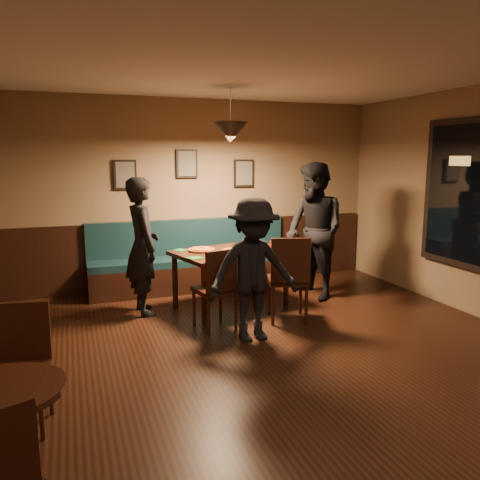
{
  "coord_description": "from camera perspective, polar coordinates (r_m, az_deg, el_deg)",
  "views": [
    {
      "loc": [
        -1.67,
        -3.52,
        1.95
      ],
      "look_at": [
        0.26,
        1.86,
        0.95
      ],
      "focal_mm": 35.7,
      "sensor_mm": 36.0,
      "label": 1
    }
  ],
  "objects": [
    {
      "name": "picture_left",
      "position": [
        7.04,
        -13.56,
        7.61
      ],
      "size": [
        0.32,
        0.04,
        0.42
      ],
      "primitive_type": "cube",
      "color": "black",
      "rests_on": "wall_back"
    },
    {
      "name": "pizza_b",
      "position": [
        6.04,
        -0.79,
        -1.32
      ],
      "size": [
        0.39,
        0.39,
        0.04
      ],
      "primitive_type": "cylinder",
      "rotation": [
        0.0,
        0.0,
        0.25
      ],
      "color": "orange",
      "rests_on": "dining_table"
    },
    {
      "name": "pizza_a",
      "position": [
        6.14,
        -4.62,
        -1.15
      ],
      "size": [
        0.44,
        0.44,
        0.04
      ],
      "primitive_type": "cylinder",
      "rotation": [
        0.0,
        0.0,
        -0.38
      ],
      "color": "#C37D24",
      "rests_on": "dining_table"
    },
    {
      "name": "chair_near_right",
      "position": [
        5.76,
        5.71,
        -4.52
      ],
      "size": [
        0.57,
        0.57,
        1.04
      ],
      "primitive_type": null,
      "rotation": [
        0.0,
        0.0,
        -0.3
      ],
      "color": "black",
      "rests_on": "floor"
    },
    {
      "name": "booth_bench",
      "position": [
        7.08,
        -5.67,
        -1.96
      ],
      "size": [
        3.0,
        0.6,
        1.0
      ],
      "primitive_type": null,
      "color": "#0F232D",
      "rests_on": "ground"
    },
    {
      "name": "picture_right",
      "position": [
        7.46,
        0.45,
        7.99
      ],
      "size": [
        0.32,
        0.04,
        0.42
      ],
      "primitive_type": "cube",
      "color": "black",
      "rests_on": "wall_back"
    },
    {
      "name": "dining_table",
      "position": [
        6.25,
        -1.09,
        -4.65
      ],
      "size": [
        1.6,
        1.24,
        0.76
      ],
      "primitive_type": "cube",
      "rotation": [
        0.0,
        0.0,
        0.26
      ],
      "color": "#311E0D",
      "rests_on": "floor"
    },
    {
      "name": "napkin_b",
      "position": [
        5.72,
        -5.4,
        -2.15
      ],
      "size": [
        0.2,
        0.2,
        0.01
      ],
      "primitive_type": "cube",
      "rotation": [
        0.0,
        0.0,
        0.28
      ],
      "color": "#1F7520",
      "rests_on": "dining_table"
    },
    {
      "name": "chair_near_left",
      "position": [
        5.49,
        -3.05,
        -5.72
      ],
      "size": [
        0.5,
        0.5,
        0.94
      ],
      "primitive_type": null,
      "rotation": [
        0.0,
        0.0,
        0.22
      ],
      "color": "#311D0D",
      "rests_on": "floor"
    },
    {
      "name": "cafe_table",
      "position": [
        3.18,
        -26.05,
        -21.32
      ],
      "size": [
        0.86,
        0.86,
        0.71
      ],
      "primitive_type": "cylinder",
      "rotation": [
        0.0,
        0.0,
        0.34
      ],
      "color": "black",
      "rests_on": "floor"
    },
    {
      "name": "pizza_c",
      "position": [
        6.42,
        1.83,
        -0.64
      ],
      "size": [
        0.43,
        0.43,
        0.04
      ],
      "primitive_type": "cylinder",
      "rotation": [
        0.0,
        0.0,
        0.39
      ],
      "color": "orange",
      "rests_on": "dining_table"
    },
    {
      "name": "floor",
      "position": [
        4.36,
        5.24,
        -16.7
      ],
      "size": [
        7.0,
        7.0,
        0.0
      ],
      "primitive_type": "plane",
      "color": "black",
      "rests_on": "ground"
    },
    {
      "name": "napkin_a",
      "position": [
        6.22,
        -7.13,
        -1.21
      ],
      "size": [
        0.21,
        0.21,
        0.01
      ],
      "primitive_type": "cube",
      "rotation": [
        0.0,
        0.0,
        0.61
      ],
      "color": "#1B6825",
      "rests_on": "dining_table"
    },
    {
      "name": "ceiling",
      "position": [
        3.99,
        5.92,
        22.16
      ],
      "size": [
        7.0,
        7.0,
        0.0
      ],
      "primitive_type": "plane",
      "rotation": [
        3.14,
        0.0,
        0.0
      ],
      "color": "silver",
      "rests_on": "ground"
    },
    {
      "name": "soda_glass",
      "position": [
        6.1,
        5.74,
        -0.76
      ],
      "size": [
        0.07,
        0.07,
        0.14
      ],
      "primitive_type": "cylinder",
      "rotation": [
        0.0,
        0.0,
        0.14
      ],
      "color": "black",
      "rests_on": "dining_table"
    },
    {
      "name": "diner_front",
      "position": [
        5.06,
        1.61,
        -3.61
      ],
      "size": [
        1.01,
        0.6,
        1.54
      ],
      "primitive_type": "imported",
      "rotation": [
        0.0,
        0.0,
        0.03
      ],
      "color": "black",
      "rests_on": "floor"
    },
    {
      "name": "tabasco_bottle",
      "position": [
        6.33,
        3.69,
        -0.48
      ],
      "size": [
        0.03,
        0.03,
        0.11
      ],
      "primitive_type": "cylinder",
      "rotation": [
        0.0,
        0.0,
        -0.07
      ],
      "color": "#A2050D",
      "rests_on": "dining_table"
    },
    {
      "name": "diner_right",
      "position": [
        6.64,
        8.88,
        1.07
      ],
      "size": [
        0.85,
        1.02,
        1.88
      ],
      "primitive_type": "imported",
      "rotation": [
        0.0,
        0.0,
        -1.42
      ],
      "color": "black",
      "rests_on": "floor"
    },
    {
      "name": "diner_left",
      "position": [
        6.03,
        -11.59,
        -0.75
      ],
      "size": [
        0.47,
        0.66,
        1.71
      ],
      "primitive_type": "imported",
      "rotation": [
        0.0,
        0.0,
        1.67
      ],
      "color": "black",
      "rests_on": "floor"
    },
    {
      "name": "wainscot",
      "position": [
        7.34,
        -6.18,
        -1.54
      ],
      "size": [
        5.88,
        0.06,
        1.0
      ],
      "primitive_type": "cube",
      "color": "black",
      "rests_on": "ground"
    },
    {
      "name": "cutlery_set",
      "position": [
        5.78,
        -0.4,
        -1.99
      ],
      "size": [
        0.17,
        0.03,
        0.0
      ],
      "primitive_type": "cube",
      "rotation": [
        0.0,
        0.0,
        1.51
      ],
      "color": "silver",
      "rests_on": "dining_table"
    },
    {
      "name": "picture_center",
      "position": [
        7.19,
        -6.38,
        9.06
      ],
      "size": [
        0.32,
        0.04,
        0.42
      ],
      "primitive_type": "cube",
      "color": "black",
      "rests_on": "wall_back"
    },
    {
      "name": "cafe_chair_far",
      "position": [
        3.86,
        -24.97,
        -13.95
      ],
      "size": [
        0.45,
        0.45,
        0.9
      ],
      "primitive_type": null,
      "rotation": [
        0.0,
        0.0,
        3.0
      ],
      "color": "#33150E",
      "rests_on": "floor"
    },
    {
      "name": "pendant_lamp",
      "position": [
        6.06,
        -1.14,
        12.75
      ],
      "size": [
        0.44,
        0.44,
        0.25
      ],
      "primitive_type": "cone",
      "rotation": [
        3.14,
        0.0,
        0.0
      ],
      "color": "black",
      "rests_on": "ceiling"
    },
    {
      "name": "wall_back",
      "position": [
        7.24,
        -6.37,
        5.5
      ],
      "size": [
        6.0,
        0.0,
        6.0
      ],
      "primitive_type": "plane",
      "rotation": [
        1.57,
        0.0,
        0.0
      ],
      "color": "#8C704F",
      "rests_on": "ground"
    }
  ]
}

